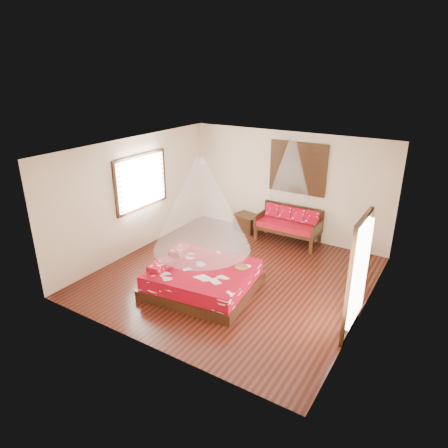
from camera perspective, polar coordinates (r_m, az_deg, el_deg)
The scene contains 10 objects.
room at distance 8.28m, azimuth 1.35°, elevation 1.02°, with size 5.54×5.54×2.84m.
bed at distance 8.28m, azimuth -3.14°, elevation -7.79°, with size 2.26×2.09×0.64m.
daybed at distance 10.47m, azimuth 9.28°, elevation 0.13°, with size 1.65×0.73×0.94m.
storage_chest at distance 11.14m, azimuth 3.34°, elevation 0.19°, with size 0.78×0.64×0.47m.
shutter_panel at distance 10.36m, azimuth 10.50°, elevation 7.84°, with size 1.52×0.06×1.32m.
window_left at distance 9.91m, azimuth -11.70°, elevation 5.92°, with size 0.10×1.74×1.34m.
glazed_door at distance 7.00m, azimuth 18.33°, elevation -7.24°, with size 0.08×1.02×2.16m.
wine_tray at distance 8.13m, azimuth 2.52°, elevation -5.92°, with size 0.27×0.27×0.22m.
mosquito_net_main at distance 7.61m, azimuth -3.27°, elevation 2.71°, with size 1.92×1.92×1.80m, color white.
mosquito_net_daybed at distance 9.92m, azimuth 9.51°, elevation 7.88°, with size 1.01×1.01×1.50m, color white.
Camera 1 is at (3.93, -6.67, 4.33)m, focal length 32.00 mm.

